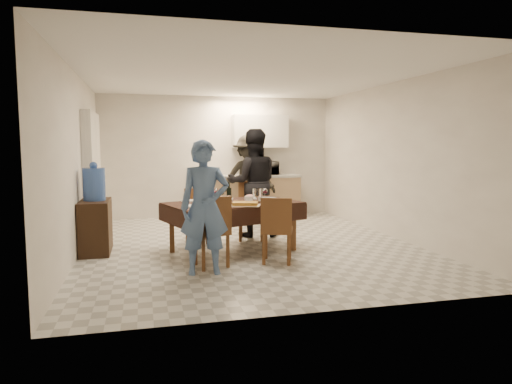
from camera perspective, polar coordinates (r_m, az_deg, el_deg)
floor at (r=7.23m, az=-0.90°, el=-6.56°), size 5.00×6.00×0.02m
ceiling at (r=7.13m, az=-0.94°, el=14.28°), size 5.00×6.00×0.02m
wall_back at (r=10.01m, az=-4.77°, el=4.42°), size 5.00×0.02×2.60m
wall_front at (r=4.20m, az=8.27°, el=2.22°), size 5.00×0.02×2.60m
wall_left at (r=6.95m, az=-21.49°, el=3.34°), size 0.02×6.00×2.60m
wall_right at (r=8.00m, az=16.85°, el=3.79°), size 0.02×6.00×2.60m
stub_partition at (r=8.14m, az=-19.76°, el=1.97°), size 0.15×1.40×2.10m
kitchen_base_cabinet at (r=9.87m, az=-0.99°, el=-0.65°), size 2.20×0.60×0.86m
kitchen_worktop at (r=9.83m, az=-1.00°, el=1.99°), size 2.24×0.64×0.05m
upper_cabinet at (r=10.01m, az=0.50°, el=7.59°), size 1.20×0.34×0.70m
dining_table at (r=6.66m, az=-2.89°, el=-1.59°), size 2.10×1.59×0.73m
chair_near_left at (r=5.79m, az=-5.69°, el=-4.04°), size 0.53×0.53×0.50m
chair_near_right at (r=5.99m, az=2.88°, el=-3.92°), size 0.51×0.53×0.48m
chair_far_left at (r=7.28m, az=-7.37°, el=-2.34°), size 0.42×0.42×0.46m
chair_far_right at (r=7.41m, az=-0.44°, el=-1.65°), size 0.53×0.53×0.52m
console at (r=7.04m, az=-19.40°, el=-4.08°), size 0.41×0.83×0.76m
water_jug at (r=6.96m, az=-19.58°, el=0.92°), size 0.31×0.31×0.47m
wine_bottle at (r=6.68m, az=-3.40°, el=-0.02°), size 0.07×0.07×0.29m
water_pitcher at (r=6.67m, az=0.13°, el=-0.41°), size 0.13×0.13×0.20m
savoury_tart at (r=6.31m, az=-1.35°, el=-1.48°), size 0.47×0.41×0.05m
salad_bowl at (r=6.89m, az=-0.73°, el=-0.78°), size 0.17×0.17×0.07m
mushroom_dish at (r=6.92m, az=-3.74°, el=-0.89°), size 0.19×0.19×0.03m
wine_glass_a at (r=6.32m, az=-7.37°, el=-0.91°), size 0.08×0.08×0.18m
wine_glass_b at (r=7.01m, az=1.13°, el=-0.22°), size 0.08×0.08×0.17m
wine_glass_c at (r=6.91m, az=-5.00°, el=-0.28°), size 0.08×0.08×0.19m
plate_near_left at (r=6.28m, az=-7.76°, el=-1.73°), size 0.28×0.28×0.02m
plate_near_right at (r=6.51m, az=2.80°, el=-1.41°), size 0.24×0.24×0.01m
plate_far_left at (r=6.87m, az=-8.29°, el=-1.07°), size 0.26×0.26×0.02m
plate_far_right at (r=7.08m, az=1.41°, el=-0.79°), size 0.29×0.29×0.02m
microwave at (r=9.91m, az=1.19°, el=3.00°), size 0.52×0.35×0.29m
person_near at (r=5.53m, az=-6.43°, el=-1.92°), size 0.62×0.42×1.63m
person_far at (r=7.78m, az=-0.39°, el=1.15°), size 0.97×0.79×1.83m
person_kitchen at (r=9.37m, az=-0.96°, el=1.74°), size 1.13×0.65×1.75m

